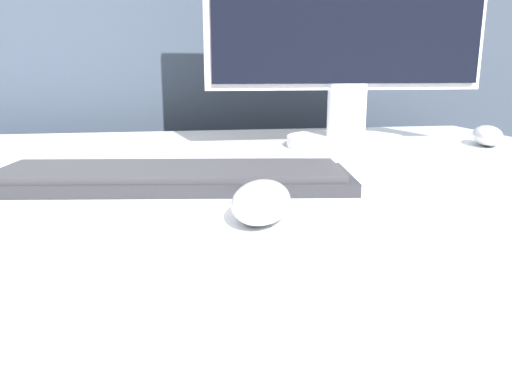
% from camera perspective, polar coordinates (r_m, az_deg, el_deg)
% --- Properties ---
extents(partition_panel, '(5.00, 0.03, 1.13)m').
position_cam_1_polar(partition_panel, '(1.41, -8.83, 0.06)').
color(partition_panel, '#333D4C').
rests_on(partition_panel, ground_plane).
extents(computer_mouse_near, '(0.09, 0.12, 0.04)m').
position_cam_1_polar(computer_mouse_near, '(0.48, 0.63, -1.10)').
color(computer_mouse_near, white).
rests_on(computer_mouse_near, desk).
extents(keyboard, '(0.47, 0.21, 0.02)m').
position_cam_1_polar(keyboard, '(0.65, -9.67, 1.74)').
color(keyboard, '#28282D').
rests_on(keyboard, desk).
extents(computer_mouse_far, '(0.09, 0.12, 0.04)m').
position_cam_1_polar(computer_mouse_far, '(1.08, 24.94, 5.87)').
color(computer_mouse_far, silver).
rests_on(computer_mouse_far, desk).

